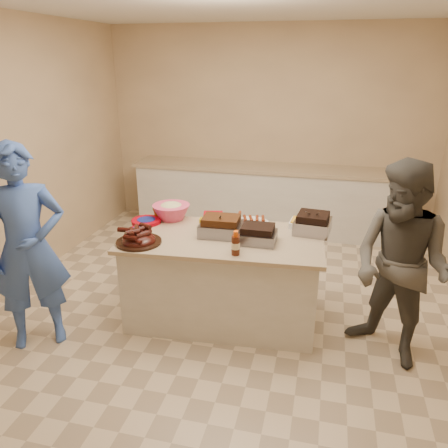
% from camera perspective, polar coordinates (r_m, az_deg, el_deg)
% --- Properties ---
extents(room, '(4.50, 5.00, 2.70)m').
position_cam_1_polar(room, '(4.28, 0.58, -11.12)').
color(room, tan).
rests_on(room, ground).
extents(back_counter, '(3.60, 0.64, 0.90)m').
position_cam_1_polar(back_counter, '(6.07, 5.27, 3.39)').
color(back_counter, beige).
rests_on(back_counter, ground).
extents(island, '(1.78, 1.02, 0.82)m').
position_cam_1_polar(island, '(4.16, -0.16, -12.10)').
color(island, beige).
rests_on(island, ground).
extents(rib_platter, '(0.44, 0.44, 0.15)m').
position_cam_1_polar(rib_platter, '(3.73, -11.05, -2.45)').
color(rib_platter, '#380E09').
rests_on(rib_platter, island).
extents(pulled_pork_tray, '(0.38, 0.29, 0.11)m').
position_cam_1_polar(pulled_pork_tray, '(3.82, -0.38, -1.46)').
color(pulled_pork_tray, '#47230F').
rests_on(pulled_pork_tray, island).
extents(brisket_tray, '(0.31, 0.26, 0.09)m').
position_cam_1_polar(brisket_tray, '(3.69, 4.40, -2.37)').
color(brisket_tray, black).
rests_on(brisket_tray, island).
extents(roasting_pan, '(0.34, 0.34, 0.12)m').
position_cam_1_polar(roasting_pan, '(3.95, 11.42, -1.09)').
color(roasting_pan, gray).
rests_on(roasting_pan, island).
extents(coleslaw_bowl, '(0.38, 0.38, 0.24)m').
position_cam_1_polar(coleslaw_bowl, '(4.23, -6.85, 0.66)').
color(coleslaw_bowl, '#E3446E').
rests_on(coleslaw_bowl, island).
extents(sausage_plate, '(0.38, 0.38, 0.06)m').
position_cam_1_polar(sausage_plate, '(4.08, 3.54, 0.04)').
color(sausage_plate, silver).
rests_on(sausage_plate, island).
extents(mac_cheese_dish, '(0.29, 0.22, 0.07)m').
position_cam_1_polar(mac_cheese_dish, '(4.07, 10.53, -0.38)').
color(mac_cheese_dish, gold).
rests_on(mac_cheese_dish, island).
extents(bbq_bottle_a, '(0.07, 0.07, 0.20)m').
position_cam_1_polar(bbq_bottle_a, '(3.45, 1.51, -4.01)').
color(bbq_bottle_a, '#41180B').
rests_on(bbq_bottle_a, island).
extents(bbq_bottle_b, '(0.06, 0.06, 0.17)m').
position_cam_1_polar(bbq_bottle_b, '(3.53, 1.57, -3.42)').
color(bbq_bottle_b, '#41180B').
rests_on(bbq_bottle_b, island).
extents(mustard_bottle, '(0.04, 0.04, 0.11)m').
position_cam_1_polar(mustard_bottle, '(4.00, -2.98, -0.39)').
color(mustard_bottle, '#DDBF0B').
rests_on(mustard_bottle, island).
extents(sauce_bowl, '(0.13, 0.05, 0.12)m').
position_cam_1_polar(sauce_bowl, '(3.99, -1.71, -0.45)').
color(sauce_bowl, silver).
rests_on(sauce_bowl, island).
extents(plate_stack_large, '(0.29, 0.29, 0.03)m').
position_cam_1_polar(plate_stack_large, '(4.16, -10.10, 0.16)').
color(plate_stack_large, '#94000D').
rests_on(plate_stack_large, island).
extents(plate_stack_small, '(0.18, 0.18, 0.02)m').
position_cam_1_polar(plate_stack_small, '(3.99, -11.01, -0.82)').
color(plate_stack_small, '#94000D').
rests_on(plate_stack_small, island).
extents(plastic_cup, '(0.11, 0.11, 0.11)m').
position_cam_1_polar(plastic_cup, '(4.27, -8.52, 0.76)').
color(plastic_cup, '#954813').
rests_on(plastic_cup, island).
extents(basket_stack, '(0.20, 0.17, 0.09)m').
position_cam_1_polar(basket_stack, '(4.13, -1.42, 0.29)').
color(basket_stack, '#94000D').
rests_on(basket_stack, island).
extents(guest_blue, '(1.44, 1.77, 0.41)m').
position_cam_1_polar(guest_blue, '(4.19, -22.54, -13.64)').
color(guest_blue, '#3B5EB7').
rests_on(guest_blue, ground).
extents(guest_gray, '(1.62, 1.74, 0.61)m').
position_cam_1_polar(guest_gray, '(3.95, 20.44, -15.70)').
color(guest_gray, '#524F4A').
rests_on(guest_gray, ground).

